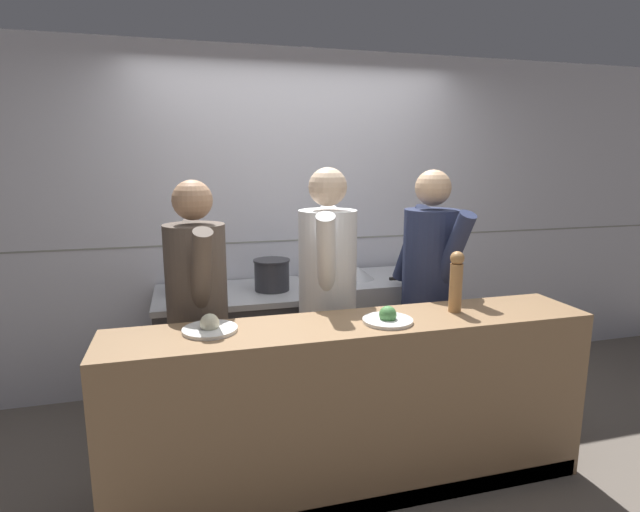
{
  "coord_description": "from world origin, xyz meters",
  "views": [
    {
      "loc": [
        -0.87,
        -2.47,
        1.78
      ],
      "look_at": [
        -0.01,
        0.67,
        1.15
      ],
      "focal_mm": 28.0,
      "sensor_mm": 36.0,
      "label": 1
    }
  ],
  "objects_px": {
    "plated_dish_main": "(210,327)",
    "stock_pot": "(190,278)",
    "plated_dish_appetiser": "(388,318)",
    "pepper_mill": "(456,280)",
    "chef_sous": "(327,294)",
    "chef_line": "(429,288)",
    "chef_head_cook": "(198,311)",
    "mixing_bowl_steel": "(358,273)",
    "oven_range": "(235,349)",
    "sauce_pot": "(272,274)",
    "chefs_knife": "(406,278)"
  },
  "relations": [
    {
      "from": "sauce_pot",
      "to": "pepper_mill",
      "type": "relative_size",
      "value": 0.77
    },
    {
      "from": "chef_sous",
      "to": "mixing_bowl_steel",
      "type": "bearing_deg",
      "value": 73.35
    },
    {
      "from": "oven_range",
      "to": "chef_sous",
      "type": "bearing_deg",
      "value": -49.25
    },
    {
      "from": "sauce_pot",
      "to": "plated_dish_appetiser",
      "type": "distance_m",
      "value": 1.22
    },
    {
      "from": "chef_line",
      "to": "stock_pot",
      "type": "bearing_deg",
      "value": 146.1
    },
    {
      "from": "plated_dish_main",
      "to": "pepper_mill",
      "type": "height_order",
      "value": "pepper_mill"
    },
    {
      "from": "sauce_pot",
      "to": "chef_sous",
      "type": "xyz_separation_m",
      "value": [
        0.24,
        -0.58,
        -0.01
      ]
    },
    {
      "from": "chef_line",
      "to": "mixing_bowl_steel",
      "type": "bearing_deg",
      "value": 106.23
    },
    {
      "from": "stock_pot",
      "to": "plated_dish_appetiser",
      "type": "xyz_separation_m",
      "value": [
        0.96,
        -1.22,
        0.01
      ]
    },
    {
      "from": "sauce_pot",
      "to": "chef_sous",
      "type": "height_order",
      "value": "chef_sous"
    },
    {
      "from": "chef_sous",
      "to": "oven_range",
      "type": "bearing_deg",
      "value": 148.99
    },
    {
      "from": "oven_range",
      "to": "sauce_pot",
      "type": "distance_m",
      "value": 0.61
    },
    {
      "from": "chefs_knife",
      "to": "plated_dish_main",
      "type": "distance_m",
      "value": 1.76
    },
    {
      "from": "chefs_knife",
      "to": "pepper_mill",
      "type": "xyz_separation_m",
      "value": [
        -0.17,
        -0.97,
        0.23
      ]
    },
    {
      "from": "oven_range",
      "to": "plated_dish_main",
      "type": "xyz_separation_m",
      "value": [
        -0.21,
        -1.08,
        0.55
      ]
    },
    {
      "from": "oven_range",
      "to": "stock_pot",
      "type": "bearing_deg",
      "value": 171.31
    },
    {
      "from": "chef_head_cook",
      "to": "pepper_mill",
      "type": "bearing_deg",
      "value": -25.91
    },
    {
      "from": "sauce_pot",
      "to": "mixing_bowl_steel",
      "type": "xyz_separation_m",
      "value": [
        0.65,
        -0.0,
        -0.03
      ]
    },
    {
      "from": "plated_dish_main",
      "to": "stock_pot",
      "type": "bearing_deg",
      "value": 93.7
    },
    {
      "from": "plated_dish_main",
      "to": "chef_head_cook",
      "type": "distance_m",
      "value": 0.45
    },
    {
      "from": "chef_sous",
      "to": "sauce_pot",
      "type": "bearing_deg",
      "value": 131.04
    },
    {
      "from": "chef_head_cook",
      "to": "chef_sous",
      "type": "height_order",
      "value": "chef_sous"
    },
    {
      "from": "chefs_knife",
      "to": "plated_dish_appetiser",
      "type": "bearing_deg",
      "value": -119.67
    },
    {
      "from": "mixing_bowl_steel",
      "to": "chef_line",
      "type": "xyz_separation_m",
      "value": [
        0.29,
        -0.56,
        0.01
      ]
    },
    {
      "from": "stock_pot",
      "to": "chef_sous",
      "type": "bearing_deg",
      "value": -38.74
    },
    {
      "from": "oven_range",
      "to": "sauce_pot",
      "type": "relative_size",
      "value": 4.14
    },
    {
      "from": "plated_dish_main",
      "to": "oven_range",
      "type": "bearing_deg",
      "value": 78.75
    },
    {
      "from": "chef_sous",
      "to": "chef_line",
      "type": "height_order",
      "value": "chef_sous"
    },
    {
      "from": "oven_range",
      "to": "chef_head_cook",
      "type": "xyz_separation_m",
      "value": [
        -0.26,
        -0.63,
        0.5
      ]
    },
    {
      "from": "stock_pot",
      "to": "sauce_pot",
      "type": "relative_size",
      "value": 1.15
    },
    {
      "from": "sauce_pot",
      "to": "plated_dish_appetiser",
      "type": "height_order",
      "value": "sauce_pot"
    },
    {
      "from": "stock_pot",
      "to": "mixing_bowl_steel",
      "type": "height_order",
      "value": "stock_pot"
    },
    {
      "from": "plated_dish_appetiser",
      "to": "pepper_mill",
      "type": "relative_size",
      "value": 0.77
    },
    {
      "from": "plated_dish_main",
      "to": "pepper_mill",
      "type": "relative_size",
      "value": 0.79
    },
    {
      "from": "plated_dish_main",
      "to": "chef_sous",
      "type": "relative_size",
      "value": 0.15
    },
    {
      "from": "stock_pot",
      "to": "chefs_knife",
      "type": "bearing_deg",
      "value": -6.3
    },
    {
      "from": "chef_head_cook",
      "to": "chef_sous",
      "type": "relative_size",
      "value": 0.96
    },
    {
      "from": "stock_pot",
      "to": "plated_dish_appetiser",
      "type": "height_order",
      "value": "stock_pot"
    },
    {
      "from": "chefs_knife",
      "to": "stock_pot",
      "type": "bearing_deg",
      "value": 173.7
    },
    {
      "from": "sauce_pot",
      "to": "chef_line",
      "type": "xyz_separation_m",
      "value": [
        0.94,
        -0.57,
        -0.02
      ]
    },
    {
      "from": "chefs_knife",
      "to": "mixing_bowl_steel",
      "type": "bearing_deg",
      "value": 163.29
    },
    {
      "from": "pepper_mill",
      "to": "stock_pot",
      "type": "bearing_deg",
      "value": 140.44
    },
    {
      "from": "plated_dish_appetiser",
      "to": "chef_sous",
      "type": "xyz_separation_m",
      "value": [
        -0.16,
        0.57,
        -0.01
      ]
    },
    {
      "from": "chef_sous",
      "to": "plated_dish_main",
      "type": "bearing_deg",
      "value": -128.94
    },
    {
      "from": "stock_pot",
      "to": "pepper_mill",
      "type": "relative_size",
      "value": 0.89
    },
    {
      "from": "oven_range",
      "to": "chefs_knife",
      "type": "bearing_deg",
      "value": -5.76
    },
    {
      "from": "pepper_mill",
      "to": "chef_sous",
      "type": "relative_size",
      "value": 0.19
    },
    {
      "from": "oven_range",
      "to": "chefs_knife",
      "type": "xyz_separation_m",
      "value": [
        1.27,
        -0.13,
        0.48
      ]
    },
    {
      "from": "stock_pot",
      "to": "chef_line",
      "type": "relative_size",
      "value": 0.17
    },
    {
      "from": "chef_line",
      "to": "chef_sous",
      "type": "bearing_deg",
      "value": 170.11
    }
  ]
}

